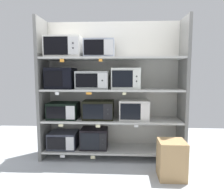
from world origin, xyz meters
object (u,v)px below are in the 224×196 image
(microwave_4, at_px, (134,110))
(microwave_6, at_px, (93,80))
(microwave_0, at_px, (64,140))
(shipping_carton, at_px, (171,159))
(microwave_5, at_px, (61,78))
(microwave_7, at_px, (126,79))
(microwave_3, at_px, (98,110))
(microwave_8, at_px, (64,47))
(microwave_9, at_px, (99,49))
(microwave_2, at_px, (63,111))
(microwave_1, at_px, (94,138))

(microwave_4, distance_m, microwave_6, 0.83)
(microwave_0, xyz_separation_m, shipping_carton, (1.66, -0.66, -0.03))
(microwave_5, bearing_deg, microwave_4, -0.02)
(microwave_7, relative_size, shipping_carton, 0.89)
(microwave_0, xyz_separation_m, microwave_3, (0.60, -0.00, 0.52))
(microwave_6, bearing_deg, microwave_8, -179.96)
(microwave_8, xyz_separation_m, microwave_9, (0.57, 0.00, -0.02))
(microwave_3, distance_m, shipping_carton, 1.37)
(microwave_2, height_order, microwave_7, microwave_7)
(microwave_7, xyz_separation_m, microwave_9, (-0.42, -0.00, 0.48))
(microwave_5, xyz_separation_m, microwave_6, (0.52, -0.00, -0.03))
(microwave_2, height_order, microwave_9, microwave_9)
(microwave_1, xyz_separation_m, microwave_2, (-0.52, 0.00, 0.47))
(microwave_1, distance_m, microwave_5, 1.14)
(microwave_8, bearing_deg, microwave_7, 0.01)
(microwave_4, distance_m, shipping_carton, 0.98)
(microwave_7, xyz_separation_m, shipping_carton, (0.62, -0.66, -1.07))
(microwave_5, bearing_deg, microwave_2, -0.08)
(microwave_2, xyz_separation_m, microwave_9, (0.61, -0.00, 1.01))
(microwave_0, relative_size, shipping_carton, 0.91)
(microwave_1, xyz_separation_m, microwave_8, (-0.47, 0.00, 1.50))
(microwave_7, distance_m, microwave_8, 1.11)
(microwave_5, distance_m, microwave_6, 0.53)
(microwave_4, xyz_separation_m, microwave_9, (-0.56, 0.00, 0.99))
(microwave_0, relative_size, microwave_8, 0.82)
(microwave_3, relative_size, microwave_8, 0.88)
(microwave_4, height_order, microwave_5, microwave_5)
(microwave_3, xyz_separation_m, microwave_9, (0.02, -0.00, 0.99))
(microwave_0, distance_m, microwave_6, 1.13)
(microwave_0, bearing_deg, shipping_carton, -21.54)
(shipping_carton, bearing_deg, microwave_1, 150.01)
(microwave_8, distance_m, microwave_9, 0.57)
(microwave_4, bearing_deg, microwave_7, 179.98)
(microwave_1, bearing_deg, microwave_5, 179.95)
(microwave_8, height_order, shipping_carton, microwave_8)
(microwave_6, xyz_separation_m, microwave_8, (-0.46, -0.00, 0.53))
(microwave_7, distance_m, microwave_9, 0.64)
(microwave_0, distance_m, microwave_4, 1.29)
(shipping_carton, bearing_deg, microwave_5, 158.61)
(microwave_5, height_order, microwave_9, microwave_9)
(microwave_1, relative_size, microwave_9, 0.93)
(microwave_4, distance_m, microwave_8, 1.52)
(microwave_5, xyz_separation_m, shipping_carton, (1.67, -0.66, -1.07))
(microwave_9, relative_size, shipping_carton, 0.92)
(microwave_4, xyz_separation_m, microwave_7, (-0.14, 0.00, 0.51))
(microwave_1, bearing_deg, microwave_6, 178.70)
(microwave_5, relative_size, microwave_6, 0.85)
(microwave_0, relative_size, microwave_4, 0.97)
(shipping_carton, bearing_deg, microwave_6, 150.31)
(microwave_2, height_order, shipping_carton, microwave_2)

